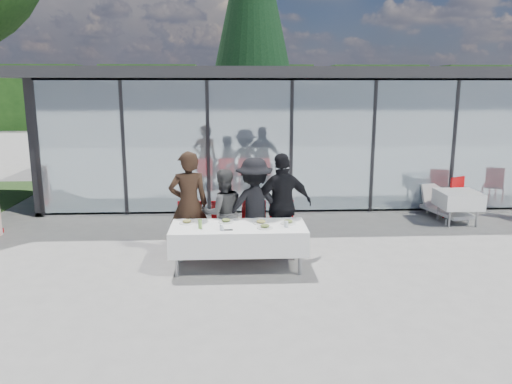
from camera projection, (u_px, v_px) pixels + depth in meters
ground at (256, 278)px, 8.06m from camera, size 90.00×90.00×0.00m
pavilion at (307, 114)px, 15.67m from camera, size 14.80×8.80×3.44m
treeline at (208, 97)px, 34.84m from camera, size 62.50×2.00×4.40m
dining_table at (238, 238)px, 8.36m from camera, size 2.26×0.96×0.75m
diner_a at (189, 205)px, 8.88m from camera, size 0.83×0.83×1.92m
diner_chair_a at (190, 226)px, 9.05m from camera, size 0.44×0.44×0.97m
diner_b at (223, 213)px, 8.94m from camera, size 0.94×0.94×1.60m
diner_chair_b at (223, 226)px, 9.08m from camera, size 0.44×0.44×0.97m
diner_c at (254, 207)px, 8.95m from camera, size 1.34×1.34×1.80m
diner_chair_c at (254, 225)px, 9.11m from camera, size 0.44×0.44×0.97m
diner_d at (283, 205)px, 8.97m from camera, size 1.31×1.31×1.87m
diner_chair_d at (282, 225)px, 9.13m from camera, size 0.44×0.44×0.97m
plate_a at (187, 222)px, 8.45m from camera, size 0.26×0.26×0.07m
plate_b at (226, 221)px, 8.51m from camera, size 0.26×0.26×0.07m
plate_c at (261, 222)px, 8.43m from camera, size 0.26×0.26×0.07m
plate_d at (288, 222)px, 8.44m from camera, size 0.26×0.26×0.07m
plate_extra at (265, 227)px, 8.16m from camera, size 0.26×0.26×0.07m
juice_bottle at (200, 224)px, 8.13m from camera, size 0.06×0.06×0.15m
drinking_glasses at (254, 226)px, 8.13m from camera, size 1.13×0.20×0.10m
folded_eyeglasses at (229, 230)px, 8.05m from camera, size 0.14×0.03×0.01m
spare_table_right at (458, 200)px, 11.07m from camera, size 0.86×0.86×0.74m
spare_chair_b at (452, 194)px, 11.67m from camera, size 0.59×0.59×0.97m
lounger at (443, 206)px, 11.69m from camera, size 0.88×1.43×0.72m
conifer_tree at (252, 8)px, 19.51m from camera, size 4.00×4.00×10.50m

